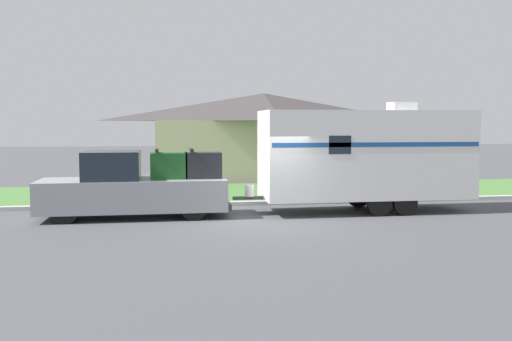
# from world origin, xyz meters

# --- Properties ---
(ground_plane) EXTENTS (120.00, 120.00, 0.00)m
(ground_plane) POSITION_xyz_m (0.00, 0.00, 0.00)
(ground_plane) COLOR #47474C
(curb_strip) EXTENTS (80.00, 0.30, 0.14)m
(curb_strip) POSITION_xyz_m (0.00, 3.75, 0.07)
(curb_strip) COLOR #ADADA8
(curb_strip) RESTS_ON ground_plane
(lawn_strip) EXTENTS (80.00, 7.00, 0.03)m
(lawn_strip) POSITION_xyz_m (0.00, 7.40, 0.01)
(lawn_strip) COLOR #477538
(lawn_strip) RESTS_ON ground_plane
(house_across_street) EXTENTS (12.47, 6.82, 4.53)m
(house_across_street) POSITION_xyz_m (2.31, 14.43, 2.34)
(house_across_street) COLOR beige
(house_across_street) RESTS_ON ground_plane
(pickup_truck) EXTENTS (5.75, 1.97, 2.11)m
(pickup_truck) POSITION_xyz_m (-3.95, 1.70, 0.93)
(pickup_truck) COLOR black
(pickup_truck) RESTS_ON ground_plane
(travel_trailer) EXTENTS (7.76, 2.25, 3.58)m
(travel_trailer) POSITION_xyz_m (3.44, 1.70, 1.87)
(travel_trailer) COLOR black
(travel_trailer) RESTS_ON ground_plane
(mailbox) EXTENTS (0.48, 0.20, 1.36)m
(mailbox) POSITION_xyz_m (6.94, 4.50, 1.04)
(mailbox) COLOR brown
(mailbox) RESTS_ON ground_plane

